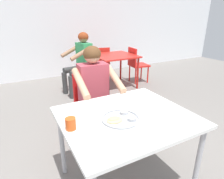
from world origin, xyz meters
TOP-DOWN VIEW (x-y plane):
  - back_wall at (0.00, 3.88)m, footprint 12.00×0.12m
  - table_foreground at (0.03, -0.03)m, footprint 1.07×0.93m
  - thali_tray at (-0.05, -0.07)m, footprint 0.31×0.31m
  - drinking_cup at (-0.45, -0.02)m, footprint 0.08×0.08m
  - chair_foreground at (0.08, 0.92)m, footprint 0.42×0.42m
  - diner_foreground at (0.07, 0.71)m, footprint 0.51×0.56m
  - table_background_red at (1.27, 2.43)m, footprint 0.87×0.85m
  - chair_red_left at (0.60, 2.48)m, footprint 0.46×0.44m
  - chair_red_right at (1.87, 2.46)m, footprint 0.45×0.43m
  - chair_red_far at (1.23, 3.06)m, footprint 0.47×0.46m
  - patron_background at (0.48, 2.42)m, footprint 0.60×0.56m

SIDE VIEW (x-z plane):
  - chair_red_far at x=1.23m, z-range 0.07..0.88m
  - chair_red_right at x=1.87m, z-range 0.06..0.90m
  - chair_foreground at x=0.08m, z-range 0.07..0.91m
  - chair_red_left at x=0.60m, z-range 0.07..0.94m
  - table_background_red at x=1.27m, z-range 0.28..1.00m
  - table_foreground at x=0.03m, z-range 0.30..1.03m
  - diner_foreground at x=0.07m, z-range 0.12..1.32m
  - patron_background at x=0.48m, z-range 0.12..1.35m
  - thali_tray at x=-0.05m, z-range 0.73..0.76m
  - drinking_cup at x=-0.45m, z-range 0.74..0.83m
  - back_wall at x=0.00m, z-range 0.00..3.40m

